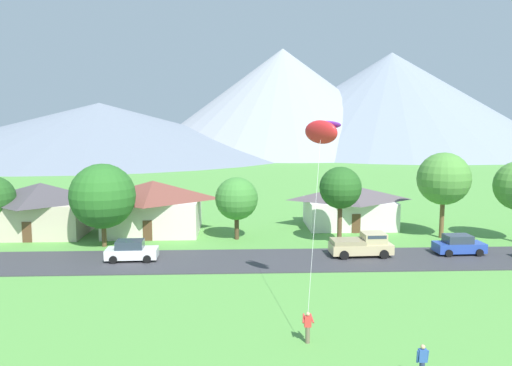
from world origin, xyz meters
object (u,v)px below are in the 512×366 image
(tree_near_right, at_px, (340,188))
(pickup_truck_sand_west_side, at_px, (362,245))
(parked_car_white_west_end, at_px, (131,251))
(house_leftmost, at_px, (153,206))
(tree_far_right, at_px, (237,199))
(parked_car_blue_mid_west, at_px, (459,245))
(kite_flyer_with_kite, at_px, (321,138))
(tree_center, at_px, (444,179))
(watcher_person, at_px, (422,362))
(tree_right_of_center, at_px, (103,196))
(house_left_center, at_px, (349,205))
(house_right_center, at_px, (42,207))

(tree_near_right, bearing_deg, pickup_truck_sand_west_side, -76.17)
(tree_near_right, relative_size, parked_car_white_west_end, 1.73)
(house_leftmost, xyz_separation_m, tree_far_right, (8.63, -3.46, 1.22))
(house_leftmost, bearing_deg, parked_car_blue_mid_west, -19.76)
(parked_car_blue_mid_west, xyz_separation_m, kite_flyer_with_kite, (-14.12, -11.22, 9.64))
(tree_center, relative_size, parked_car_blue_mid_west, 1.99)
(tree_center, bearing_deg, watcher_person, -114.40)
(tree_right_of_center, bearing_deg, house_left_center, 17.53)
(house_right_center, bearing_deg, house_leftmost, 0.69)
(kite_flyer_with_kite, bearing_deg, house_right_center, 139.96)
(pickup_truck_sand_west_side, bearing_deg, watcher_person, -97.17)
(house_right_center, relative_size, parked_car_white_west_end, 2.35)
(tree_center, bearing_deg, tree_far_right, 179.35)
(kite_flyer_with_kite, bearing_deg, parked_car_blue_mid_west, 38.48)
(tree_far_right, distance_m, kite_flyer_with_kite, 19.57)
(tree_far_right, relative_size, kite_flyer_with_kite, 0.53)
(tree_far_right, bearing_deg, pickup_truck_sand_west_side, -32.54)
(tree_near_right, relative_size, kite_flyer_with_kite, 0.63)
(kite_flyer_with_kite, bearing_deg, house_leftmost, 122.87)
(tree_center, xyz_separation_m, parked_car_white_west_end, (-29.04, -7.12, -5.04))
(house_right_center, bearing_deg, pickup_truck_sand_west_side, -18.29)
(parked_car_white_west_end, xyz_separation_m, parked_car_blue_mid_west, (27.91, 0.81, 0.00))
(house_leftmost, relative_size, watcher_person, 6.04)
(tree_near_right, bearing_deg, watcher_person, -93.44)
(tree_near_right, height_order, kite_flyer_with_kite, kite_flyer_with_kite)
(house_right_center, bearing_deg, parked_car_blue_mid_west, -14.11)
(house_right_center, xyz_separation_m, watcher_person, (28.15, -30.38, -1.86))
(house_left_center, relative_size, tree_near_right, 1.36)
(parked_car_blue_mid_west, height_order, pickup_truck_sand_west_side, pickup_truck_sand_west_side)
(tree_near_right, bearing_deg, kite_flyer_with_kite, -106.60)
(kite_flyer_with_kite, bearing_deg, tree_center, 48.98)
(tree_center, height_order, pickup_truck_sand_west_side, tree_center)
(tree_right_of_center, height_order, tree_near_right, tree_right_of_center)
(house_leftmost, bearing_deg, house_left_center, 5.41)
(tree_near_right, xyz_separation_m, parked_car_white_west_end, (-18.34, -4.86, -4.48))
(tree_right_of_center, xyz_separation_m, watcher_person, (20.40, -24.73, -3.83))
(pickup_truck_sand_west_side, height_order, kite_flyer_with_kite, kite_flyer_with_kite)
(house_leftmost, xyz_separation_m, house_right_center, (-11.38, -0.14, -0.07))
(house_left_center, xyz_separation_m, tree_near_right, (-2.73, -7.93, 2.95))
(house_leftmost, height_order, pickup_truck_sand_west_side, house_leftmost)
(house_right_center, xyz_separation_m, tree_near_right, (29.63, -5.81, 2.61))
(tree_center, height_order, parked_car_white_west_end, tree_center)
(tree_far_right, relative_size, watcher_person, 3.66)
(house_leftmost, bearing_deg, tree_far_right, -21.84)
(tree_right_of_center, bearing_deg, watcher_person, -50.49)
(house_leftmost, xyz_separation_m, house_left_center, (20.99, 1.99, -0.42))
(tree_far_right, bearing_deg, tree_center, -0.65)
(tree_center, distance_m, watcher_person, 29.88)
(house_right_center, distance_m, watcher_person, 41.46)
(parked_car_white_west_end, bearing_deg, kite_flyer_with_kite, -37.03)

